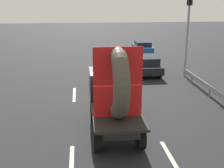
{
  "coord_description": "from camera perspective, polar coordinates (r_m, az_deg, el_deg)",
  "views": [
    {
      "loc": [
        -1.54,
        -12.04,
        5.72
      ],
      "look_at": [
        -0.12,
        0.86,
        1.94
      ],
      "focal_mm": 47.62,
      "sensor_mm": 36.0,
      "label": 1
    }
  ],
  "objects": [
    {
      "name": "lane_dash_right_near",
      "position": [
        11.58,
        11.23,
        -13.7
      ],
      "size": [
        0.16,
        2.55,
        0.01
      ],
      "primitive_type": "cube",
      "rotation": [
        0.0,
        0.0,
        1.57
      ],
      "color": "beige",
      "rests_on": "ground_plane"
    },
    {
      "name": "lane_dash_left_near",
      "position": [
        11.16,
        -7.76,
        -14.74
      ],
      "size": [
        0.16,
        2.5,
        0.01
      ],
      "primitive_type": "cube",
      "rotation": [
        0.0,
        0.0,
        1.57
      ],
      "color": "beige",
      "rests_on": "ground_plane"
    },
    {
      "name": "lane_dash_right_far",
      "position": [
        18.92,
        3.92,
        -1.39
      ],
      "size": [
        0.16,
        2.95,
        0.01
      ],
      "primitive_type": "cube",
      "rotation": [
        0.0,
        0.0,
        1.57
      ],
      "color": "beige",
      "rests_on": "ground_plane"
    },
    {
      "name": "ground_plane",
      "position": [
        13.42,
        0.94,
        -9.0
      ],
      "size": [
        120.0,
        120.0,
        0.0
      ],
      "primitive_type": "plane",
      "color": "black"
    },
    {
      "name": "traffic_light",
      "position": [
        22.54,
        14.44,
        11.25
      ],
      "size": [
        0.42,
        0.36,
        6.1
      ],
      "color": "gray",
      "rests_on": "ground_plane"
    },
    {
      "name": "lane_dash_left_far",
      "position": [
        18.38,
        -7.25,
        -2.02
      ],
      "size": [
        0.16,
        2.71,
        0.01
      ],
      "primitive_type": "cube",
      "rotation": [
        0.0,
        0.0,
        1.57
      ],
      "color": "beige",
      "rests_on": "ground_plane"
    },
    {
      "name": "flatbed_truck",
      "position": [
        12.86,
        0.35,
        -1.21
      ],
      "size": [
        2.02,
        4.9,
        3.98
      ],
      "color": "black",
      "rests_on": "ground_plane"
    },
    {
      "name": "distant_sedan",
      "position": [
        23.3,
        6.49,
        3.8
      ],
      "size": [
        1.82,
        4.25,
        1.39
      ],
      "color": "black",
      "rests_on": "ground_plane"
    },
    {
      "name": "guardrail",
      "position": [
        17.37,
        20.21,
        -2.21
      ],
      "size": [
        0.1,
        11.53,
        0.71
      ],
      "color": "gray",
      "rests_on": "ground_plane"
    },
    {
      "name": "oncoming_car",
      "position": [
        32.23,
        5.86,
        7.15
      ],
      "size": [
        1.65,
        3.85,
        1.26
      ],
      "color": "black",
      "rests_on": "ground_plane"
    }
  ]
}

